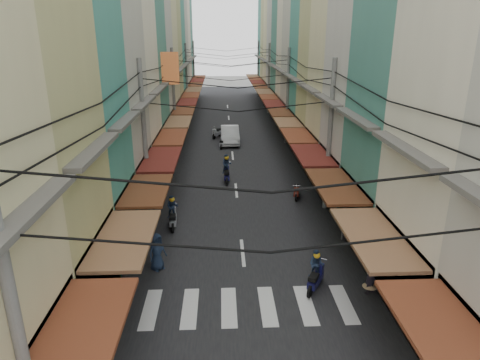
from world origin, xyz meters
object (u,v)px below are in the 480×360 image
object	(u,v)px
bicycle	(353,210)
market_umbrella	(452,243)
white_car	(230,143)
traffic_sign	(344,203)

from	to	relation	value
bicycle	market_umbrella	xyz separation A→B (m)	(0.80, -8.49, 2.36)
white_car	traffic_sign	size ratio (longest dim) A/B	2.00
bicycle	market_umbrella	distance (m)	8.85
market_umbrella	white_car	bearing A→B (deg)	106.86
white_car	bicycle	xyz separation A→B (m)	(6.50, -15.62, 0.00)
bicycle	traffic_sign	world-z (taller)	traffic_sign
bicycle	market_umbrella	size ratio (longest dim) A/B	0.61
bicycle	traffic_sign	size ratio (longest dim) A/B	0.62
white_car	bicycle	world-z (taller)	white_car
bicycle	market_umbrella	bearing A→B (deg)	179.61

